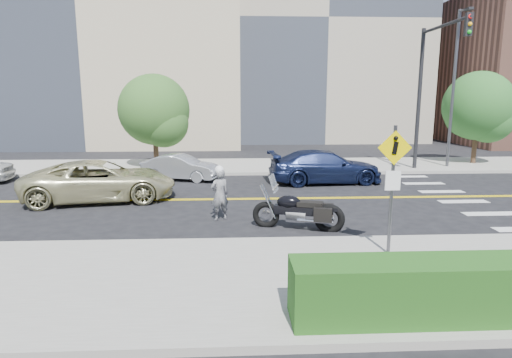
{
  "coord_description": "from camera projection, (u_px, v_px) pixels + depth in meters",
  "views": [
    {
      "loc": [
        0.62,
        -15.72,
        3.74
      ],
      "look_at": [
        1.27,
        -2.29,
        1.2
      ],
      "focal_mm": 30.0,
      "sensor_mm": 36.0,
      "label": 1
    }
  ],
  "objects": [
    {
      "name": "sidewalk_far",
      "position": [
        224.0,
        166.0,
        23.44
      ],
      "size": [
        60.0,
        5.0,
        0.15
      ],
      "primitive_type": "cube",
      "color": "#9E9B91",
      "rests_on": "ground_plane"
    },
    {
      "name": "building_mid",
      "position": [
        313.0,
        31.0,
        40.13
      ],
      "size": [
        18.0,
        14.0,
        20.0
      ],
      "primitive_type": "cube",
      "color": "#A39984",
      "rests_on": "ground_plane"
    },
    {
      "name": "motorcycle",
      "position": [
        298.0,
        203.0,
        12.31
      ],
      "size": [
        2.7,
        1.47,
        1.57
      ],
      "primitive_type": null,
      "rotation": [
        0.0,
        0.0,
        -0.28
      ],
      "color": "black",
      "rests_on": "ground"
    },
    {
      "name": "lamp_post",
      "position": [
        453.0,
        90.0,
        22.27
      ],
      "size": [
        0.16,
        0.16,
        8.0
      ],
      "primitive_type": "cylinder",
      "color": "#4C4C51",
      "rests_on": "sidewalk_far"
    },
    {
      "name": "sidewalk_near",
      "position": [
        206.0,
        281.0,
        8.72
      ],
      "size": [
        60.0,
        5.0,
        0.15
      ],
      "primitive_type": "cube",
      "color": "#9E9B91",
      "rests_on": "ground_plane"
    },
    {
      "name": "parked_car_blue",
      "position": [
        325.0,
        167.0,
        19.1
      ],
      "size": [
        5.19,
        2.45,
        1.46
      ],
      "primitive_type": "imported",
      "rotation": [
        0.0,
        0.0,
        1.65
      ],
      "color": "#172146",
      "rests_on": "ground"
    },
    {
      "name": "suv",
      "position": [
        101.0,
        181.0,
        15.79
      ],
      "size": [
        5.74,
        3.38,
        1.5
      ],
      "primitive_type": "imported",
      "rotation": [
        0.0,
        0.0,
        1.75
      ],
      "color": "beige",
      "rests_on": "ground"
    },
    {
      "name": "tree_far_a",
      "position": [
        154.0,
        110.0,
        22.05
      ],
      "size": [
        3.65,
        3.65,
        4.99
      ],
      "rotation": [
        0.0,
        0.0,
        0.41
      ],
      "color": "#382619",
      "rests_on": "ground"
    },
    {
      "name": "pedestrian_sign",
      "position": [
        393.0,
        178.0,
        9.73
      ],
      "size": [
        0.78,
        0.08,
        3.0
      ],
      "color": "#4C4C51",
      "rests_on": "sidewalk_near"
    },
    {
      "name": "tree_far_b",
      "position": [
        478.0,
        106.0,
        23.55
      ],
      "size": [
        3.77,
        3.77,
        5.21
      ],
      "rotation": [
        0.0,
        0.0,
        -0.42
      ],
      "color": "#382619",
      "rests_on": "ground"
    },
    {
      "name": "ground_plane",
      "position": [
        219.0,
        199.0,
        16.09
      ],
      "size": [
        120.0,
        120.0,
        0.0
      ],
      "primitive_type": "plane",
      "color": "black",
      "rests_on": "ground"
    },
    {
      "name": "traffic_light",
      "position": [
        429.0,
        79.0,
        20.68
      ],
      "size": [
        0.28,
        4.5,
        7.0
      ],
      "color": "black",
      "rests_on": "sidewalk_far"
    },
    {
      "name": "parked_car_silver",
      "position": [
        181.0,
        167.0,
        19.83
      ],
      "size": [
        3.78,
        2.19,
        1.18
      ],
      "primitive_type": "imported",
      "rotation": [
        0.0,
        0.0,
        1.29
      ],
      "color": "#ADB0B5",
      "rests_on": "ground"
    },
    {
      "name": "motorcyclist",
      "position": [
        220.0,
        193.0,
        13.23
      ],
      "size": [
        0.7,
        0.6,
        1.72
      ],
      "rotation": [
        0.0,
        0.0,
        3.59
      ],
      "color": "#9C9DA1",
      "rests_on": "ground"
    }
  ]
}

